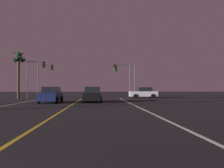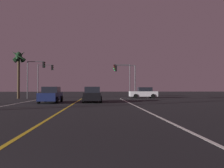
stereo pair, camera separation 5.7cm
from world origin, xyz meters
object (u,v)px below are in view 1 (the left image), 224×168
car_crossing_side (144,93)px  traffic_light_near_right (125,74)px  car_ahead_far (93,95)px  traffic_light_far_right (122,73)px  traffic_light_far_left (45,73)px  car_oncoming (51,95)px  traffic_light_near_left (36,71)px  street_lamp_right_near (223,7)px  palm_tree_left_far (18,60)px

car_crossing_side → traffic_light_near_right: bearing=14.0°
car_ahead_far → traffic_light_far_right: size_ratio=0.74×
car_ahead_far → traffic_light_far_left: 17.22m
traffic_light_near_right → car_oncoming: bearing=46.1°
car_oncoming → traffic_light_near_left: bearing=-155.6°
traffic_light_near_right → traffic_light_far_right: traffic_light_far_right is taller
street_lamp_right_near → palm_tree_left_far: 29.72m
car_ahead_far → street_lamp_right_near: size_ratio=0.60×
car_crossing_side → traffic_light_near_right: 4.33m
traffic_light_near_left → traffic_light_far_right: size_ratio=0.96×
traffic_light_near_left → traffic_light_near_right: bearing=0.0°
car_ahead_far → palm_tree_left_far: 15.01m
street_lamp_right_near → palm_tree_left_far: (-16.53, 24.67, 1.09)m
car_ahead_far → traffic_light_far_left: (-8.65, 14.51, 3.36)m
traffic_light_near_left → traffic_light_far_left: traffic_light_far_left is taller
traffic_light_far_left → car_crossing_side: bearing=-16.1°
car_ahead_far → car_crossing_side: bearing=-38.3°
traffic_light_far_left → palm_tree_left_far: size_ratio=0.79×
car_crossing_side → traffic_light_far_left: (-16.37, 4.74, 3.36)m
street_lamp_right_near → palm_tree_left_far: bearing=-56.2°
traffic_light_near_left → car_oncoming: bearing=-65.6°
traffic_light_near_right → traffic_light_near_left: size_ratio=0.91×
traffic_light_near_left → palm_tree_left_far: bearing=-174.5°
traffic_light_near_right → palm_tree_left_far: bearing=0.9°
car_crossing_side → traffic_light_far_right: bearing=-59.0°
traffic_light_near_right → palm_tree_left_far: (-15.81, -0.24, 1.96)m
car_ahead_far → traffic_light_near_left: (-8.68, 9.01, 3.28)m
traffic_light_near_right → traffic_light_near_left: 13.35m
traffic_light_near_left → street_lamp_right_near: (14.07, -24.91, 0.55)m
car_ahead_far → street_lamp_right_near: street_lamp_right_near is taller
traffic_light_near_left → palm_tree_left_far: (-2.46, -0.24, 1.64)m
traffic_light_near_right → palm_tree_left_far: palm_tree_left_far is taller
traffic_light_near_right → street_lamp_right_near: street_lamp_right_near is taller
traffic_light_near_right → street_lamp_right_near: bearing=91.6°
traffic_light_far_left → car_oncoming: bearing=-74.1°
traffic_light_far_right → traffic_light_near_left: bearing=22.1°
car_oncoming → car_crossing_side: 15.84m
traffic_light_far_right → car_oncoming: bearing=58.2°
traffic_light_near_right → traffic_light_near_left: (-13.35, 0.00, 0.31)m
car_ahead_far → traffic_light_far_right: (4.87, 14.51, 3.47)m
car_oncoming → car_ahead_far: size_ratio=1.00×
car_oncoming → traffic_light_near_right: bearing=136.1°
car_oncoming → traffic_light_far_right: (9.28, 14.94, 3.47)m
car_oncoming → traffic_light_near_right: size_ratio=0.85×
traffic_light_near_right → traffic_light_far_left: bearing=-22.4°
traffic_light_near_right → traffic_light_far_right: bearing=-92.1°
car_oncoming → traffic_light_near_left: (-4.28, 9.44, 3.28)m
palm_tree_left_far → car_oncoming: bearing=-53.8°
car_crossing_side → traffic_light_far_right: traffic_light_far_right is taller
car_crossing_side → palm_tree_left_far: 19.52m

